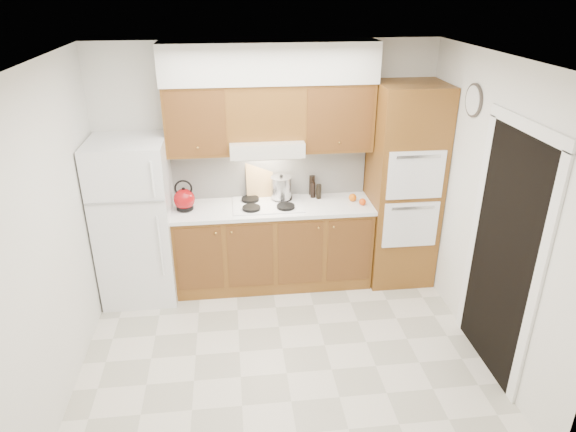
{
  "coord_description": "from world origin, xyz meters",
  "views": [
    {
      "loc": [
        -0.4,
        -3.81,
        3.11
      ],
      "look_at": [
        0.1,
        0.45,
        1.15
      ],
      "focal_mm": 32.0,
      "sensor_mm": 36.0,
      "label": 1
    }
  ],
  "objects_px": {
    "fridge": "(135,221)",
    "oven_cabinet": "(403,186)",
    "kettle": "(184,199)",
    "stock_pot": "(281,188)"
  },
  "relations": [
    {
      "from": "oven_cabinet",
      "to": "kettle",
      "type": "bearing_deg",
      "value": 179.74
    },
    {
      "from": "fridge",
      "to": "oven_cabinet",
      "type": "xyz_separation_m",
      "value": [
        2.85,
        0.03,
        0.24
      ]
    },
    {
      "from": "oven_cabinet",
      "to": "stock_pot",
      "type": "xyz_separation_m",
      "value": [
        -1.31,
        0.15,
        -0.02
      ]
    },
    {
      "from": "kettle",
      "to": "fridge",
      "type": "bearing_deg",
      "value": 178.5
    },
    {
      "from": "kettle",
      "to": "stock_pot",
      "type": "distance_m",
      "value": 1.04
    },
    {
      "from": "fridge",
      "to": "kettle",
      "type": "xyz_separation_m",
      "value": [
        0.51,
        0.05,
        0.2
      ]
    },
    {
      "from": "fridge",
      "to": "oven_cabinet",
      "type": "relative_size",
      "value": 0.78
    },
    {
      "from": "fridge",
      "to": "kettle",
      "type": "height_order",
      "value": "fridge"
    },
    {
      "from": "oven_cabinet",
      "to": "kettle",
      "type": "relative_size",
      "value": 9.97
    },
    {
      "from": "kettle",
      "to": "stock_pot",
      "type": "relative_size",
      "value": 0.97
    }
  ]
}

